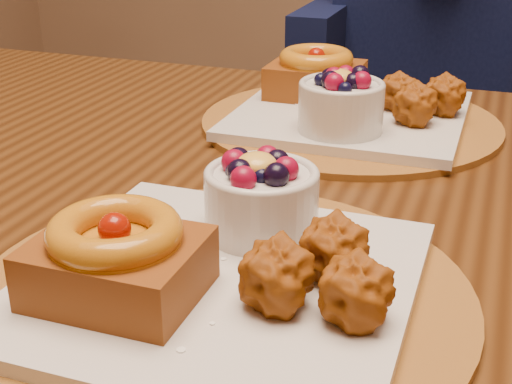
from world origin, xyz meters
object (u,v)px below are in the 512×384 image
(place_setting_far, at_px, (347,104))
(chair_far, at_px, (441,132))
(place_setting_near, at_px, (219,263))
(dining_table, at_px, (300,256))

(place_setting_far, relative_size, chair_far, 0.40)
(place_setting_near, distance_m, place_setting_far, 0.43)
(dining_table, xyz_separation_m, place_setting_near, (-0.00, -0.21, 0.10))
(dining_table, relative_size, chair_far, 1.70)
(dining_table, distance_m, chair_far, 0.96)
(place_setting_far, xyz_separation_m, chair_far, (0.06, 0.73, -0.26))
(place_setting_near, distance_m, chair_far, 1.19)
(place_setting_far, distance_m, chair_far, 0.78)
(place_setting_near, height_order, place_setting_far, place_setting_far)
(place_setting_near, xyz_separation_m, place_setting_far, (-0.00, 0.43, 0.00))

